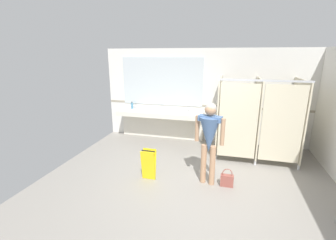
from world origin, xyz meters
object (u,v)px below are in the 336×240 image
(soap_dispenser, at_px, (132,106))
(paper_cup, at_px, (161,111))
(person_standing, at_px, (209,134))
(wet_floor_sign, at_px, (149,164))
(handbag, at_px, (227,180))

(soap_dispenser, xyz_separation_m, paper_cup, (1.01, -0.24, -0.05))
(person_standing, height_order, wet_floor_sign, person_standing)
(soap_dispenser, relative_size, paper_cup, 2.52)
(wet_floor_sign, bearing_deg, handbag, 4.91)
(handbag, distance_m, soap_dispenser, 3.85)
(paper_cup, bearing_deg, wet_floor_sign, -80.23)
(wet_floor_sign, bearing_deg, person_standing, 7.28)
(paper_cup, bearing_deg, soap_dispenser, 166.71)
(handbag, xyz_separation_m, wet_floor_sign, (-1.55, -0.13, 0.20))
(paper_cup, bearing_deg, person_standing, -53.05)
(person_standing, relative_size, wet_floor_sign, 2.57)
(wet_floor_sign, bearing_deg, paper_cup, 99.77)
(person_standing, bearing_deg, soap_dispenser, 138.04)
(paper_cup, bearing_deg, handbag, -47.13)
(soap_dispenser, bearing_deg, handbag, -38.27)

